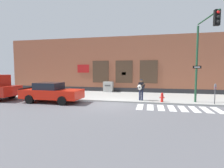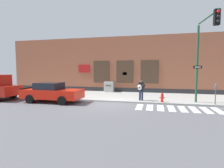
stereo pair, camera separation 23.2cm
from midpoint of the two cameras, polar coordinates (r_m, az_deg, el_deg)
ground_plane at (r=12.75m, az=-0.26°, el=-6.68°), size 160.00×160.00×0.00m
sidewalk at (r=16.42m, az=2.91°, el=-3.96°), size 28.00×5.82×0.11m
building_backdrop at (r=21.09m, az=5.40°, el=6.11°), size 28.00×4.06×6.14m
crosswalk at (r=12.12m, az=20.96°, el=-7.55°), size 5.20×1.90×0.01m
red_car at (r=14.26m, az=-18.63°, el=-2.59°), size 4.63×2.04×1.53m
busker at (r=13.81m, az=9.90°, el=-1.42°), size 0.72×0.62×1.69m
traffic_light at (r=13.33m, az=28.26°, el=10.81°), size 0.74×3.25×5.77m
parking_meter at (r=14.10m, az=31.17°, el=-1.94°), size 0.13×0.11×1.44m
utility_box at (r=19.08m, az=-0.59°, el=-0.93°), size 1.03×0.69×1.11m
fire_hydrant at (r=13.58m, az=16.52°, el=-4.25°), size 0.38×0.20×0.70m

